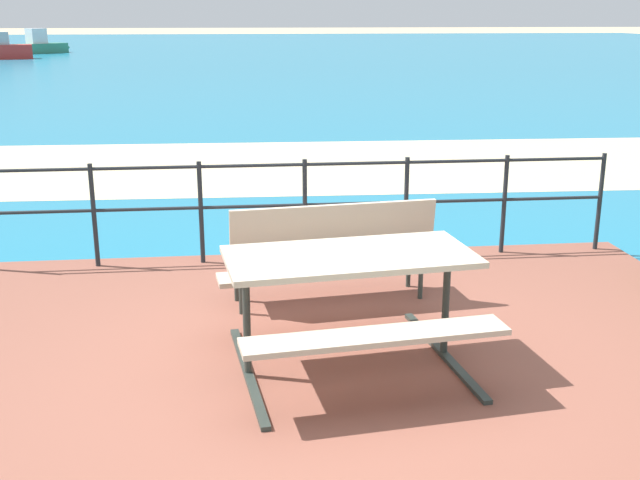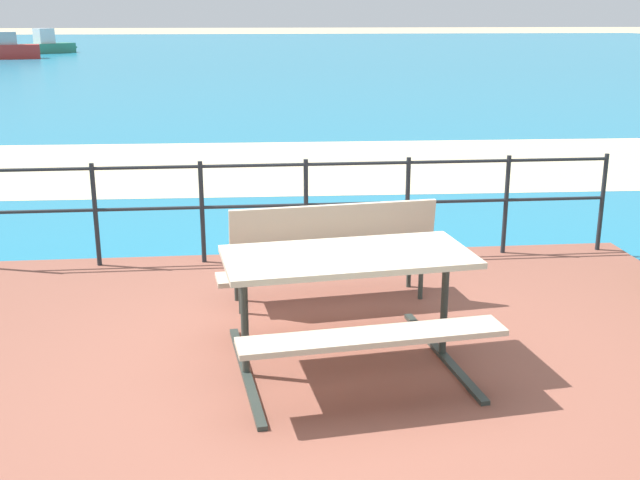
{
  "view_description": "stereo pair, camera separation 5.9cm",
  "coord_description": "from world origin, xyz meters",
  "views": [
    {
      "loc": [
        -0.65,
        -4.75,
        2.36
      ],
      "look_at": [
        0.02,
        1.28,
        0.57
      ],
      "focal_mm": 43.42,
      "sensor_mm": 36.0,
      "label": 1
    },
    {
      "loc": [
        -0.59,
        -4.75,
        2.36
      ],
      "look_at": [
        0.02,
        1.28,
        0.57
      ],
      "focal_mm": 43.42,
      "sensor_mm": 36.0,
      "label": 2
    }
  ],
  "objects": [
    {
      "name": "beach_strip",
      "position": [
        0.0,
        7.48,
        0.01
      ],
      "size": [
        54.11,
        6.14,
        0.01
      ],
      "primitive_type": "cube",
      "rotation": [
        0.0,
        0.0,
        -0.03
      ],
      "color": "beige",
      "rests_on": "ground"
    },
    {
      "name": "patio_paving",
      "position": [
        0.0,
        0.0,
        0.03
      ],
      "size": [
        6.4,
        5.2,
        0.06
      ],
      "primitive_type": "cube",
      "color": "brown",
      "rests_on": "ground"
    },
    {
      "name": "sea_water",
      "position": [
        0.0,
        40.0,
        0.01
      ],
      "size": [
        90.0,
        90.0,
        0.01
      ],
      "primitive_type": "cube",
      "color": "teal",
      "rests_on": "ground"
    },
    {
      "name": "boat_near",
      "position": [
        -11.83,
        43.88,
        0.47
      ],
      "size": [
        3.07,
        3.06,
        1.43
      ],
      "rotation": [
        0.0,
        0.0,
        0.78
      ],
      "color": "#338466",
      "rests_on": "sea_water"
    },
    {
      "name": "railing_fence",
      "position": [
        0.0,
        2.38,
        0.67
      ],
      "size": [
        5.94,
        0.04,
        0.98
      ],
      "color": "#1E2328",
      "rests_on": "patio_paving"
    },
    {
      "name": "park_bench",
      "position": [
        0.1,
        1.18,
        0.59
      ],
      "size": [
        1.7,
        0.61,
        0.86
      ],
      "rotation": [
        0.0,
        0.0,
        3.26
      ],
      "color": "#BCAD93",
      "rests_on": "patio_paving"
    },
    {
      "name": "ground_plane",
      "position": [
        0.0,
        0.0,
        0.0
      ],
      "size": [
        240.0,
        240.0,
        0.0
      ],
      "primitive_type": "plane",
      "color": "tan"
    },
    {
      "name": "picnic_table",
      "position": [
        0.07,
        -0.01,
        0.67
      ],
      "size": [
        1.77,
        1.64,
        0.8
      ],
      "rotation": [
        0.0,
        0.0,
        0.12
      ],
      "color": "#BCAD93",
      "rests_on": "patio_paving"
    }
  ]
}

